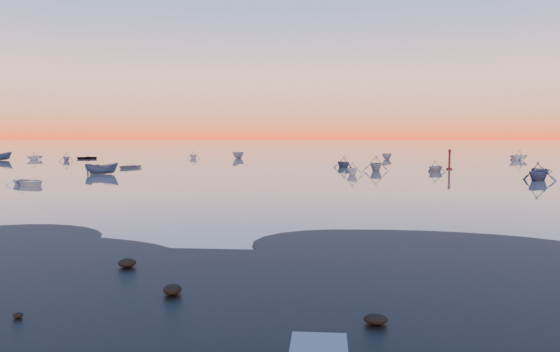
# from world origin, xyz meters

# --- Properties ---
(ground) EXTENTS (600.00, 600.00, 0.00)m
(ground) POSITION_xyz_m (0.00, 100.00, 0.00)
(ground) COLOR slate
(ground) RESTS_ON ground
(mud_lobes) EXTENTS (140.00, 6.00, 0.07)m
(mud_lobes) POSITION_xyz_m (0.00, -1.00, 0.01)
(mud_lobes) COLOR black
(mud_lobes) RESTS_ON ground
(moored_fleet) EXTENTS (124.00, 58.00, 1.20)m
(moored_fleet) POSITION_xyz_m (0.00, 53.00, 0.00)
(moored_fleet) COLOR silver
(moored_fleet) RESTS_ON ground
(boat_near_left) EXTENTS (4.02, 4.59, 1.09)m
(boat_near_left) POSITION_xyz_m (-20.07, 24.00, 0.00)
(boat_near_left) COLOR silver
(boat_near_left) RESTS_ON ground
(boat_near_center) EXTENTS (2.40, 4.25, 1.39)m
(boat_near_center) POSITION_xyz_m (-19.08, 38.54, 0.00)
(boat_near_center) COLOR #31435F
(boat_near_center) RESTS_ON ground
(boat_near_right) EXTENTS (3.37, 1.57, 1.17)m
(boat_near_right) POSITION_xyz_m (11.25, 40.17, 0.00)
(boat_near_right) COLOR silver
(boat_near_right) RESTS_ON ground
(channel_marker) EXTENTS (0.84, 0.84, 2.99)m
(channel_marker) POSITION_xyz_m (24.99, 51.05, 1.18)
(channel_marker) COLOR #420E0F
(channel_marker) RESTS_ON ground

